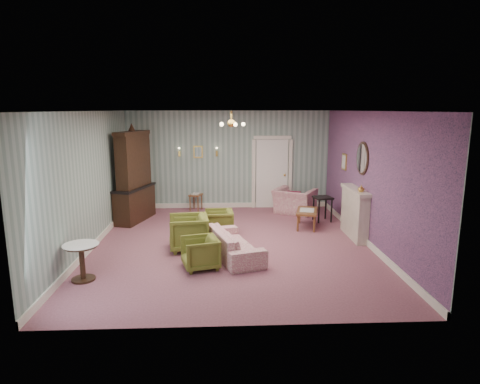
{
  "coord_description": "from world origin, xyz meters",
  "views": [
    {
      "loc": [
        -0.22,
        -8.69,
        2.94
      ],
      "look_at": [
        0.2,
        0.4,
        1.1
      ],
      "focal_mm": 30.73,
      "sensor_mm": 36.0,
      "label": 1
    }
  ],
  "objects_px": {
    "olive_chair_a": "(200,251)",
    "sofa_chintz": "(234,239)",
    "dresser": "(133,174)",
    "side_table_black": "(322,209)",
    "wingback_chair": "(295,197)",
    "pedestal_table": "(82,262)",
    "olive_chair_b": "(189,231)",
    "olive_chair_c": "(219,221)",
    "fireplace": "(355,213)",
    "coffee_table": "(307,219)"
  },
  "relations": [
    {
      "from": "olive_chair_b",
      "to": "fireplace",
      "type": "height_order",
      "value": "fireplace"
    },
    {
      "from": "olive_chair_c",
      "to": "side_table_black",
      "type": "relative_size",
      "value": 0.99
    },
    {
      "from": "pedestal_table",
      "to": "fireplace",
      "type": "bearing_deg",
      "value": 21.98
    },
    {
      "from": "dresser",
      "to": "wingback_chair",
      "type": "bearing_deg",
      "value": 24.07
    },
    {
      "from": "olive_chair_a",
      "to": "sofa_chintz",
      "type": "height_order",
      "value": "sofa_chintz"
    },
    {
      "from": "olive_chair_b",
      "to": "sofa_chintz",
      "type": "distance_m",
      "value": 1.05
    },
    {
      "from": "olive_chair_c",
      "to": "pedestal_table",
      "type": "height_order",
      "value": "same"
    },
    {
      "from": "dresser",
      "to": "pedestal_table",
      "type": "xyz_separation_m",
      "value": [
        -0.11,
        -3.95,
        -0.93
      ]
    },
    {
      "from": "dresser",
      "to": "side_table_black",
      "type": "xyz_separation_m",
      "value": [
        4.99,
        -0.33,
        -0.93
      ]
    },
    {
      "from": "olive_chair_b",
      "to": "olive_chair_c",
      "type": "bearing_deg",
      "value": 140.93
    },
    {
      "from": "dresser",
      "to": "side_table_black",
      "type": "bearing_deg",
      "value": 12.71
    },
    {
      "from": "olive_chair_a",
      "to": "pedestal_table",
      "type": "relative_size",
      "value": 0.98
    },
    {
      "from": "olive_chair_a",
      "to": "side_table_black",
      "type": "relative_size",
      "value": 0.98
    },
    {
      "from": "pedestal_table",
      "to": "coffee_table",
      "type": "bearing_deg",
      "value": 33.7
    },
    {
      "from": "pedestal_table",
      "to": "olive_chair_b",
      "type": "bearing_deg",
      "value": 41.82
    },
    {
      "from": "olive_chair_a",
      "to": "fireplace",
      "type": "distance_m",
      "value": 3.91
    },
    {
      "from": "wingback_chair",
      "to": "fireplace",
      "type": "relative_size",
      "value": 0.77
    },
    {
      "from": "fireplace",
      "to": "pedestal_table",
      "type": "relative_size",
      "value": 2.11
    },
    {
      "from": "coffee_table",
      "to": "side_table_black",
      "type": "bearing_deg",
      "value": 46.61
    },
    {
      "from": "olive_chair_c",
      "to": "olive_chair_b",
      "type": "bearing_deg",
      "value": -35.75
    },
    {
      "from": "olive_chair_c",
      "to": "wingback_chair",
      "type": "height_order",
      "value": "wingback_chair"
    },
    {
      "from": "sofa_chintz",
      "to": "side_table_black",
      "type": "bearing_deg",
      "value": -61.29
    },
    {
      "from": "olive_chair_c",
      "to": "sofa_chintz",
      "type": "relative_size",
      "value": 0.36
    },
    {
      "from": "wingback_chair",
      "to": "olive_chair_c",
      "type": "bearing_deg",
      "value": 74.61
    },
    {
      "from": "olive_chair_c",
      "to": "pedestal_table",
      "type": "bearing_deg",
      "value": -46.1
    },
    {
      "from": "pedestal_table",
      "to": "wingback_chair",
      "type": "bearing_deg",
      "value": 45.04
    },
    {
      "from": "fireplace",
      "to": "side_table_black",
      "type": "relative_size",
      "value": 2.09
    },
    {
      "from": "olive_chair_b",
      "to": "coffee_table",
      "type": "relative_size",
      "value": 0.92
    },
    {
      "from": "dresser",
      "to": "coffee_table",
      "type": "bearing_deg",
      "value": 5.13
    },
    {
      "from": "fireplace",
      "to": "side_table_black",
      "type": "distance_m",
      "value": 1.47
    },
    {
      "from": "olive_chair_b",
      "to": "wingback_chair",
      "type": "xyz_separation_m",
      "value": [
        2.8,
        2.99,
        0.07
      ]
    },
    {
      "from": "olive_chair_a",
      "to": "olive_chair_b",
      "type": "bearing_deg",
      "value": -179.91
    },
    {
      "from": "wingback_chair",
      "to": "olive_chair_a",
      "type": "bearing_deg",
      "value": 90.38
    },
    {
      "from": "olive_chair_b",
      "to": "sofa_chintz",
      "type": "relative_size",
      "value": 0.44
    },
    {
      "from": "sofa_chintz",
      "to": "fireplace",
      "type": "bearing_deg",
      "value": -85.55
    },
    {
      "from": "olive_chair_a",
      "to": "sofa_chintz",
      "type": "distance_m",
      "value": 0.9
    },
    {
      "from": "olive_chair_a",
      "to": "coffee_table",
      "type": "distance_m",
      "value": 3.63
    },
    {
      "from": "wingback_chair",
      "to": "pedestal_table",
      "type": "distance_m",
      "value": 6.41
    },
    {
      "from": "olive_chair_b",
      "to": "olive_chair_c",
      "type": "height_order",
      "value": "olive_chair_b"
    },
    {
      "from": "olive_chair_a",
      "to": "olive_chair_b",
      "type": "xyz_separation_m",
      "value": [
        -0.3,
        1.07,
        0.08
      ]
    },
    {
      "from": "side_table_black",
      "to": "pedestal_table",
      "type": "xyz_separation_m",
      "value": [
        -5.11,
        -3.61,
        -0.0
      ]
    },
    {
      "from": "sofa_chintz",
      "to": "coffee_table",
      "type": "xyz_separation_m",
      "value": [
        1.9,
        1.96,
        -0.14
      ]
    },
    {
      "from": "dresser",
      "to": "side_table_black",
      "type": "distance_m",
      "value": 5.09
    },
    {
      "from": "olive_chair_a",
      "to": "olive_chair_c",
      "type": "relative_size",
      "value": 0.99
    },
    {
      "from": "olive_chair_b",
      "to": "pedestal_table",
      "type": "relative_size",
      "value": 1.23
    },
    {
      "from": "olive_chair_c",
      "to": "coffee_table",
      "type": "relative_size",
      "value": 0.75
    },
    {
      "from": "olive_chair_c",
      "to": "wingback_chair",
      "type": "xyz_separation_m",
      "value": [
        2.16,
        1.99,
        0.14
      ]
    },
    {
      "from": "olive_chair_c",
      "to": "side_table_black",
      "type": "bearing_deg",
      "value": 108.1
    },
    {
      "from": "olive_chair_a",
      "to": "sofa_chintz",
      "type": "bearing_deg",
      "value": 118.5
    },
    {
      "from": "olive_chair_a",
      "to": "fireplace",
      "type": "relative_size",
      "value": 0.47
    }
  ]
}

